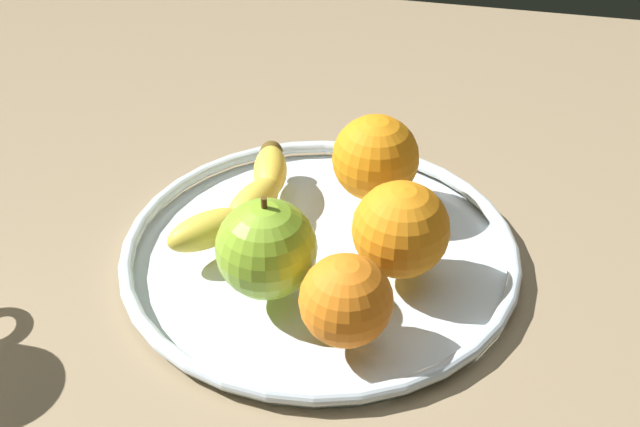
{
  "coord_description": "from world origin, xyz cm",
  "views": [
    {
      "loc": [
        -49.91,
        -11.31,
        43.03
      ],
      "look_at": [
        0.0,
        0.0,
        4.8
      ],
      "focal_mm": 44.17,
      "sensor_mm": 36.0,
      "label": 1
    }
  ],
  "objects": [
    {
      "name": "ground_plane",
      "position": [
        0.0,
        0.0,
        -2.0
      ],
      "size": [
        117.89,
        117.89,
        4.0
      ],
      "primitive_type": "cube",
      "color": "#917C5C"
    },
    {
      "name": "fruit_bowl",
      "position": [
        0.0,
        0.0,
        0.92
      ],
      "size": [
        33.34,
        33.34,
        1.8
      ],
      "color": "silver",
      "rests_on": "ground_plane"
    },
    {
      "name": "banana",
      "position": [
        2.74,
        7.21,
        3.32
      ],
      "size": [
        17.55,
        8.57,
        3.04
      ],
      "rotation": [
        0.0,
        0.0,
        -0.27
      ],
      "color": "yellow",
      "rests_on": "fruit_bowl"
    },
    {
      "name": "apple",
      "position": [
        -6.32,
        2.69,
        5.67
      ],
      "size": [
        7.73,
        7.73,
        8.53
      ],
      "color": "#86B72C",
      "rests_on": "fruit_bowl"
    },
    {
      "name": "orange_front_left",
      "position": [
        -1.71,
        -6.81,
        5.63
      ],
      "size": [
        7.67,
        7.67,
        7.67
      ],
      "primitive_type": "sphere",
      "color": "orange",
      "rests_on": "fruit_bowl"
    },
    {
      "name": "orange_back_right",
      "position": [
        -10.01,
        -4.13,
        5.16
      ],
      "size": [
        6.72,
        6.72,
        6.72
      ],
      "primitive_type": "sphere",
      "color": "orange",
      "rests_on": "fruit_bowl"
    },
    {
      "name": "orange_front_right",
      "position": [
        7.93,
        -3.2,
        5.65
      ],
      "size": [
        7.7,
        7.7,
        7.7
      ],
      "primitive_type": "sphere",
      "color": "orange",
      "rests_on": "fruit_bowl"
    }
  ]
}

